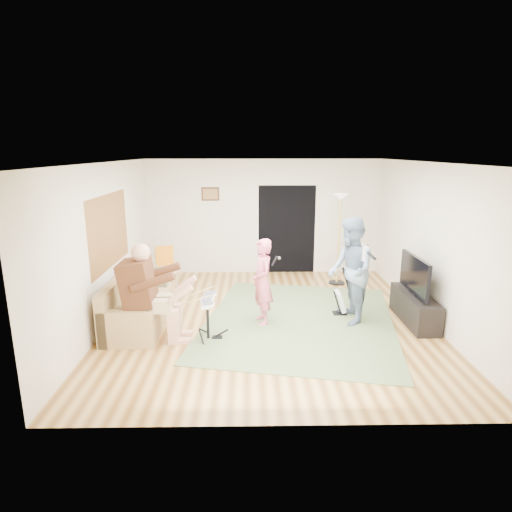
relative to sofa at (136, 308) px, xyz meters
The scene contains 19 objects.
floor 2.31m from the sofa, ahead, with size 6.00×6.00×0.00m, color brown.
walls 2.53m from the sofa, ahead, with size 5.50×6.00×2.70m, color beige, non-canonical shape.
ceiling 3.34m from the sofa, ahead, with size 6.00×6.00×0.00m, color white.
window_blinds 1.40m from the sofa, 143.21° to the left, with size 2.05×2.05×0.00m, color #96612E.
doorway 4.30m from the sofa, 47.77° to the left, with size 2.10×2.10×0.00m, color black.
picture_frame 3.68m from the sofa, 71.60° to the left, with size 0.42×0.03×0.32m, color #3F2314.
area_rug 2.83m from the sofa, ahead, with size 3.17×3.86×0.02m, color #546940.
sofa is the anchor object (origin of this frame).
drummer 0.85m from the sofa, 55.68° to the right, with size 1.00×0.56×1.54m.
drum_kit 1.45m from the sofa, 26.73° to the right, with size 0.38×0.68×0.70m.
singer 2.21m from the sofa, ahead, with size 0.54×0.35×1.47m, color #D35B74.
microphone 2.50m from the sofa, ahead, with size 0.06×0.06×0.24m, color black, non-canonical shape.
guitarist 3.71m from the sofa, ahead, with size 0.89×0.69×1.82m, color slate.
guitar_held 3.97m from the sofa, ahead, with size 0.12×0.60×0.26m, color white, non-canonical shape.
guitar_spare 3.60m from the sofa, ahead, with size 0.32×0.29×0.88m.
torchiere_lamp 4.60m from the sofa, 29.40° to the left, with size 0.36×0.36×1.99m.
dining_chair 1.81m from the sofa, 83.42° to the left, with size 0.51×0.54×0.93m.
tv_cabinet 4.79m from the sofa, ahead, with size 0.40×1.40×0.50m, color black.
television 4.78m from the sofa, ahead, with size 0.06×1.17×0.62m, color black.
Camera 1 is at (-0.35, -7.04, 2.90)m, focal length 30.00 mm.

